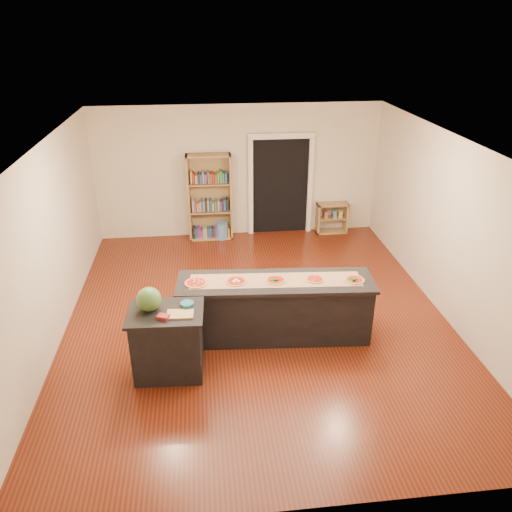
{
  "coord_description": "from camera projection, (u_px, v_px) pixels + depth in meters",
  "views": [
    {
      "loc": [
        -0.79,
        -6.76,
        4.39
      ],
      "look_at": [
        0.0,
        0.2,
        1.0
      ],
      "focal_mm": 35.0,
      "sensor_mm": 36.0,
      "label": 1
    }
  ],
  "objects": [
    {
      "name": "kitchen_island",
      "position": [
        275.0,
        308.0,
        7.39
      ],
      "size": [
        2.85,
        0.77,
        0.94
      ],
      "rotation": [
        0.0,
        0.0,
        -0.07
      ],
      "color": "black",
      "rests_on": "ground"
    },
    {
      "name": "package_teal",
      "position": [
        187.0,
        305.0,
        6.48
      ],
      "size": [
        0.17,
        0.17,
        0.07
      ],
      "primitive_type": "cylinder",
      "color": "#195966",
      "rests_on": "side_counter"
    },
    {
      "name": "kraft_paper",
      "position": [
        276.0,
        280.0,
        7.19
      ],
      "size": [
        2.5,
        0.62,
        0.0
      ],
      "primitive_type": "cube",
      "rotation": [
        0.0,
        0.0,
        -0.07
      ],
      "color": "#95754D",
      "rests_on": "kitchen_island"
    },
    {
      "name": "side_counter",
      "position": [
        168.0,
        342.0,
        6.6
      ],
      "size": [
        0.97,
        0.71,
        0.96
      ],
      "rotation": [
        0.0,
        0.0,
        -0.05
      ],
      "color": "black",
      "rests_on": "ground"
    },
    {
      "name": "pizza_d",
      "position": [
        315.0,
        279.0,
        7.2
      ],
      "size": [
        0.27,
        0.27,
        0.02
      ],
      "color": "#BE8649",
      "rests_on": "kitchen_island"
    },
    {
      "name": "bookshelf",
      "position": [
        210.0,
        198.0,
        10.51
      ],
      "size": [
        0.92,
        0.33,
        1.84
      ],
      "primitive_type": "cube",
      "color": "#A2814E",
      "rests_on": "ground"
    },
    {
      "name": "pizza_a",
      "position": [
        196.0,
        283.0,
        7.1
      ],
      "size": [
        0.33,
        0.33,
        0.02
      ],
      "color": "#BE8649",
      "rests_on": "kitchen_island"
    },
    {
      "name": "cutting_board",
      "position": [
        180.0,
        314.0,
        6.32
      ],
      "size": [
        0.35,
        0.25,
        0.02
      ],
      "primitive_type": "cube",
      "rotation": [
        0.0,
        0.0,
        -0.06
      ],
      "color": "tan",
      "rests_on": "side_counter"
    },
    {
      "name": "watermelon",
      "position": [
        149.0,
        299.0,
        6.36
      ],
      "size": [
        0.32,
        0.32,
        0.32
      ],
      "primitive_type": "sphere",
      "color": "#144214",
      "rests_on": "side_counter"
    },
    {
      "name": "low_shelf",
      "position": [
        332.0,
        218.0,
        11.06
      ],
      "size": [
        0.68,
        0.29,
        0.68
      ],
      "primitive_type": "cube",
      "color": "#A2814E",
      "rests_on": "ground"
    },
    {
      "name": "pizza_c",
      "position": [
        276.0,
        280.0,
        7.17
      ],
      "size": [
        0.28,
        0.28,
        0.02
      ],
      "color": "#BE8649",
      "rests_on": "kitchen_island"
    },
    {
      "name": "doorway",
      "position": [
        280.0,
        180.0,
        10.71
      ],
      "size": [
        1.4,
        0.09,
        2.21
      ],
      "color": "black",
      "rests_on": "room"
    },
    {
      "name": "waste_bin",
      "position": [
        222.0,
        230.0,
        10.8
      ],
      "size": [
        0.26,
        0.26,
        0.37
      ],
      "primitive_type": "cylinder",
      "color": "#5280B7",
      "rests_on": "ground"
    },
    {
      "name": "pizza_e",
      "position": [
        355.0,
        280.0,
        7.18
      ],
      "size": [
        0.29,
        0.29,
        0.02
      ],
      "color": "#BE8649",
      "rests_on": "kitchen_island"
    },
    {
      "name": "room",
      "position": [
        258.0,
        238.0,
        7.43
      ],
      "size": [
        6.0,
        7.0,
        2.8
      ],
      "color": "beige",
      "rests_on": "ground"
    },
    {
      "name": "pizza_b",
      "position": [
        236.0,
        281.0,
        7.14
      ],
      "size": [
        0.32,
        0.32,
        0.02
      ],
      "color": "#BE8649",
      "rests_on": "kitchen_island"
    },
    {
      "name": "package_red",
      "position": [
        163.0,
        317.0,
        6.23
      ],
      "size": [
        0.17,
        0.15,
        0.05
      ],
      "primitive_type": "cube",
      "rotation": [
        0.0,
        0.0,
        -0.38
      ],
      "color": "maroon",
      "rests_on": "side_counter"
    }
  ]
}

